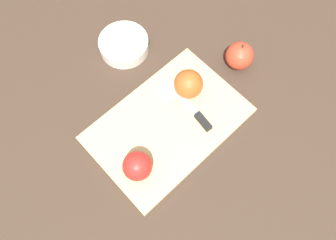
{
  "coord_description": "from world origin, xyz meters",
  "views": [
    {
      "loc": [
        -0.22,
        -0.25,
        0.81
      ],
      "look_at": [
        0.0,
        0.0,
        0.04
      ],
      "focal_mm": 35.0,
      "sensor_mm": 36.0,
      "label": 1
    }
  ],
  "objects_px": {
    "knife": "(200,118)",
    "apple_whole": "(240,56)",
    "apple_half_left": "(137,166)",
    "bowl": "(124,44)",
    "apple_half_right": "(189,84)"
  },
  "relations": [
    {
      "from": "apple_half_left",
      "to": "knife",
      "type": "xyz_separation_m",
      "value": [
        0.21,
        0.0,
        -0.03
      ]
    },
    {
      "from": "apple_half_left",
      "to": "bowl",
      "type": "distance_m",
      "value": 0.38
    },
    {
      "from": "apple_half_right",
      "to": "apple_whole",
      "type": "relative_size",
      "value": 0.86
    },
    {
      "from": "knife",
      "to": "apple_whole",
      "type": "xyz_separation_m",
      "value": [
        0.21,
        0.06,
        0.02
      ]
    },
    {
      "from": "bowl",
      "to": "knife",
      "type": "bearing_deg",
      "value": -88.55
    },
    {
      "from": "apple_half_left",
      "to": "apple_whole",
      "type": "distance_m",
      "value": 0.42
    },
    {
      "from": "apple_half_left",
      "to": "apple_half_right",
      "type": "height_order",
      "value": "apple_half_right"
    },
    {
      "from": "apple_half_right",
      "to": "bowl",
      "type": "bearing_deg",
      "value": -172.43
    },
    {
      "from": "bowl",
      "to": "apple_half_left",
      "type": "bearing_deg",
      "value": -122.29
    },
    {
      "from": "apple_half_left",
      "to": "bowl",
      "type": "xyz_separation_m",
      "value": [
        0.2,
        0.32,
        -0.03
      ]
    },
    {
      "from": "knife",
      "to": "bowl",
      "type": "bearing_deg",
      "value": 6.15
    },
    {
      "from": "knife",
      "to": "apple_whole",
      "type": "relative_size",
      "value": 1.51
    },
    {
      "from": "apple_half_left",
      "to": "knife",
      "type": "bearing_deg",
      "value": -80.19
    },
    {
      "from": "knife",
      "to": "apple_half_right",
      "type": "bearing_deg",
      "value": -16.33
    },
    {
      "from": "apple_half_left",
      "to": "apple_half_right",
      "type": "xyz_separation_m",
      "value": [
        0.24,
        0.08,
        0.0
      ]
    }
  ]
}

